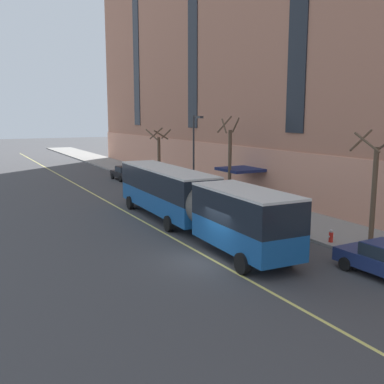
% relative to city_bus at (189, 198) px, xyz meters
% --- Properties ---
extents(ground_plane, '(260.00, 260.00, 0.00)m').
position_rel_city_bus_xyz_m(ground_plane, '(-1.72, -5.84, -2.06)').
color(ground_plane, '#424244').
extents(sidewalk, '(5.31, 160.00, 0.15)m').
position_rel_city_bus_xyz_m(sidewalk, '(7.67, -2.84, -1.98)').
color(sidewalk, gray).
rests_on(sidewalk, ground).
extents(city_bus, '(3.41, 19.47, 3.54)m').
position_rel_city_bus_xyz_m(city_bus, '(0.00, 0.00, 0.00)').
color(city_bus, '#19569E').
rests_on(city_bus, ground).
extents(parked_car_champagne_0, '(1.99, 4.64, 1.56)m').
position_rel_city_bus_xyz_m(parked_car_champagne_0, '(3.89, 13.20, -1.27)').
color(parked_car_champagne_0, '#BCAD89').
rests_on(parked_car_champagne_0, ground).
extents(parked_car_darkgray_1, '(2.03, 4.47, 1.56)m').
position_rel_city_bus_xyz_m(parked_car_darkgray_1, '(3.78, -3.14, -1.28)').
color(parked_car_darkgray_1, '#4C4C51').
rests_on(parked_car_darkgray_1, ground).
extents(parked_car_black_4, '(2.04, 4.25, 1.56)m').
position_rel_city_bus_xyz_m(parked_car_black_4, '(3.87, 23.19, -1.28)').
color(parked_car_black_4, black).
rests_on(parked_car_black_4, ground).
extents(parked_car_navy_5, '(2.08, 4.28, 1.56)m').
position_rel_city_bus_xyz_m(parked_car_navy_5, '(3.89, -11.36, -1.28)').
color(parked_car_navy_5, navy).
rests_on(parked_car_navy_5, ground).
extents(parked_car_silver_6, '(1.97, 4.41, 1.56)m').
position_rel_city_bus_xyz_m(parked_car_silver_6, '(3.80, 6.53, -1.28)').
color(parked_car_silver_6, '#B7B7BC').
rests_on(parked_car_silver_6, ground).
extents(street_tree_mid_block, '(2.01, 2.04, 6.23)m').
position_rel_city_bus_xyz_m(street_tree_mid_block, '(7.15, -7.78, 1.28)').
color(street_tree_mid_block, brown).
rests_on(street_tree_mid_block, sidewalk).
extents(street_tree_far_uptown, '(1.53, 1.47, 6.95)m').
position_rel_city_bus_xyz_m(street_tree_far_uptown, '(7.16, 6.61, 1.49)').
color(street_tree_far_uptown, brown).
rests_on(street_tree_far_uptown, sidewalk).
extents(street_tree_far_downtown, '(2.37, 2.31, 5.67)m').
position_rel_city_bus_xyz_m(street_tree_far_downtown, '(7.16, 20.96, 1.10)').
color(street_tree_far_downtown, brown).
rests_on(street_tree_far_downtown, sidewalk).
extents(street_lamp, '(0.36, 1.48, 6.99)m').
position_rel_city_bus_xyz_m(street_lamp, '(5.62, 9.73, 2.37)').
color(street_lamp, '#2D2D30').
rests_on(street_lamp, sidewalk).
extents(fire_hydrant, '(0.42, 0.24, 0.72)m').
position_rel_city_bus_xyz_m(fire_hydrant, '(5.52, -6.53, -1.56)').
color(fire_hydrant, red).
rests_on(fire_hydrant, sidewalk).
extents(lane_centerline, '(0.16, 140.00, 0.01)m').
position_rel_city_bus_xyz_m(lane_centerline, '(-1.70, -2.84, -2.05)').
color(lane_centerline, '#E0D66B').
rests_on(lane_centerline, ground).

